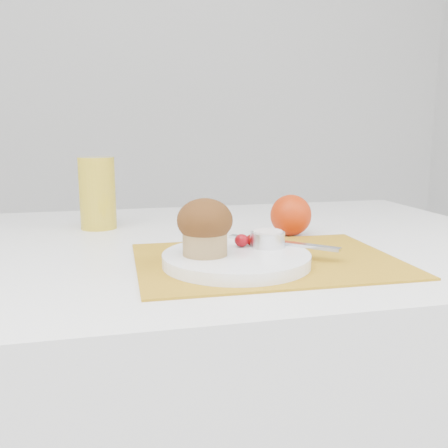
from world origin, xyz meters
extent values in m
cube|color=white|center=(0.00, 0.05, 0.38)|extent=(1.20, 0.80, 0.75)
cube|color=#B48019|center=(0.06, -0.12, 0.75)|extent=(0.40, 0.30, 0.00)
cylinder|color=white|center=(0.01, -0.14, 0.76)|extent=(0.24, 0.24, 0.02)
cylinder|color=silver|center=(0.07, -0.11, 0.78)|extent=(0.06, 0.06, 0.02)
cylinder|color=silver|center=(0.07, -0.11, 0.79)|extent=(0.05, 0.05, 0.01)
ellipsoid|color=#630208|center=(0.03, -0.10, 0.78)|extent=(0.02, 0.02, 0.02)
ellipsoid|color=#510302|center=(0.04, -0.10, 0.78)|extent=(0.02, 0.02, 0.02)
cube|color=#B4B7BE|center=(0.09, -0.10, 0.77)|extent=(0.15, 0.14, 0.00)
sphere|color=#C13006|center=(0.17, 0.05, 0.79)|extent=(0.08, 0.08, 0.08)
cylinder|color=gold|center=(-0.19, 0.21, 0.82)|extent=(0.08, 0.08, 0.15)
cylinder|color=#A88651|center=(-0.04, -0.14, 0.79)|extent=(0.08, 0.08, 0.03)
ellipsoid|color=#321909|center=(-0.04, -0.14, 0.82)|extent=(0.08, 0.08, 0.06)
camera|label=1|loc=(-0.17, -0.83, 0.95)|focal=40.00mm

